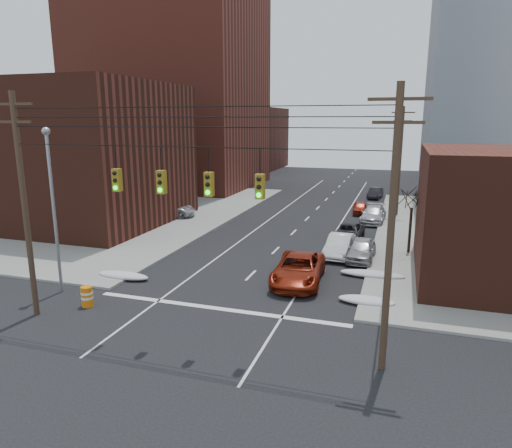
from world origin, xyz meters
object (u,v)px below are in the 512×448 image
Objects in this scene: lot_car_a at (142,215)px; lot_car_d at (109,213)px; red_pickup at (298,269)px; parked_car_e at (360,208)px; construction_barrel at (87,296)px; lot_car_b at (167,209)px; parked_car_b at (340,246)px; parked_car_f at (375,193)px; lot_car_c at (105,210)px; parked_car_a at (361,249)px; parked_car_c at (349,232)px; parked_car_d at (373,215)px.

lot_car_d reaches higher than lot_car_a.
red_pickup reaches higher than lot_car_d.
parked_car_e is 3.40× the size of construction_barrel.
lot_car_a is 1.02× the size of lot_car_d.
red_pickup is at bearing -99.67° from parked_car_e.
lot_car_b is at bearing 107.65° from construction_barrel.
parked_car_e is (0.00, 16.07, -0.14)m from parked_car_b.
lot_car_d is (-24.04, -21.69, 0.10)m from parked_car_f.
lot_car_b reaches higher than lot_car_c.
red_pickup is at bearing -87.81° from parked_car_f.
lot_car_b reaches higher than lot_car_d.
lot_car_d is (-4.79, -3.04, -0.15)m from lot_car_b.
red_pickup reaches higher than parked_car_a.
parked_car_b is at bearing -87.87° from parked_car_c.
parked_car_c is at bearing -99.02° from parked_car_d.
lot_car_d is (-3.56, -0.22, 0.01)m from lot_car_a.
lot_car_b is 5.13× the size of construction_barrel.
red_pickup is at bearing -95.49° from parked_car_c.
construction_barrel is (6.80, -21.35, -0.37)m from lot_car_b.
parked_car_f is (-0.67, 27.17, -0.10)m from parked_car_a.
parked_car_d is 25.77m from lot_car_d.
parked_car_d is at bearing -72.68° from parked_car_e.
red_pickup is 24.25m from lot_car_d.
lot_car_b is 1.22× the size of lot_car_c.
parked_car_c reaches higher than construction_barrel.
red_pickup reaches higher than lot_car_c.
parked_car_f is 29.67m from lot_car_a.
parked_car_b is 0.89× the size of parked_car_d.
parked_car_a is at bearing -71.53° from parked_car_c.
parked_car_e reaches higher than construction_barrel.
parked_car_f is (2.58, 32.98, -0.17)m from red_pickup.
lot_car_c is 1.25× the size of lot_car_d.
parked_car_e is 0.99× the size of lot_car_a.
lot_car_a is 3.57m from lot_car_d.
parked_car_b reaches higher than lot_car_d.
parked_car_d is at bearing 85.29° from parked_car_b.
parked_car_a is 25.31m from lot_car_d.
parked_car_a is at bearing -81.94° from parked_car_f.
parked_car_d is 0.94× the size of lot_car_b.
lot_car_a is at bearing 166.71° from parked_car_a.
lot_car_d reaches higher than parked_car_c.
lot_car_b is 6.31m from lot_car_c.
parked_car_b is 1.28× the size of lot_car_d.
lot_car_b is (-19.92, -4.28, 0.16)m from parked_car_d.
red_pickup is 1.62× the size of lot_car_a.
parked_car_c is 21.66m from parked_car_f.
red_pickup is at bearing -143.81° from lot_car_a.
parked_car_d is at bearing -92.52° from lot_car_a.
parked_car_a is at bearing -83.99° from lot_car_c.
parked_car_d is at bearing -93.30° from lot_car_b.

